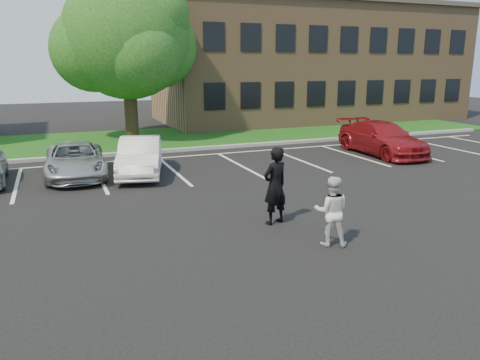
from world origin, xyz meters
The scene contains 11 objects.
ground_plane centered at (0.00, 0.00, 0.00)m, with size 90.00×90.00×0.00m, color black.
curb centered at (0.00, 12.00, 0.07)m, with size 40.00×0.30×0.15m, color gray.
grass_strip centered at (0.00, 16.00, 0.04)m, with size 44.00×8.00×0.08m, color #154110.
stall_lines centered at (1.40, 8.95, 0.01)m, with size 34.00×5.36×0.01m.
office_building centered at (14.00, 21.99, 4.16)m, with size 22.40×10.40×8.30m.
tree centered at (-0.14, 16.43, 5.35)m, with size 7.80×7.20×8.80m.
man_black_suit centered at (0.96, 0.95, 1.02)m, with size 0.74×0.49×2.04m, color black.
man_white_shirt centered at (1.49, -0.90, 0.82)m, with size 0.79×0.62×1.63m, color silver.
car_silver_minivan centered at (-3.60, 8.38, 0.63)m, with size 2.08×4.51×1.25m, color #ACAEB3.
car_white_sedan centered at (-1.30, 7.84, 0.70)m, with size 1.48×4.26×1.40m, color white.
car_red_compact centered at (9.79, 7.81, 0.74)m, with size 2.08×5.12×1.48m, color maroon.
Camera 1 is at (-4.24, -9.57, 4.09)m, focal length 35.00 mm.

